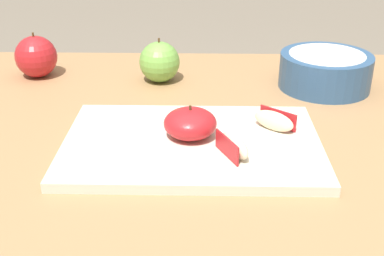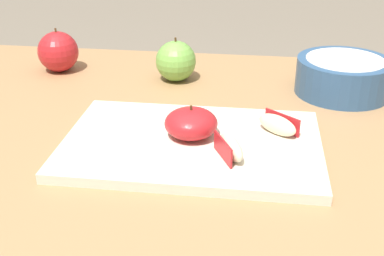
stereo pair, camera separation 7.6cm
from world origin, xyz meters
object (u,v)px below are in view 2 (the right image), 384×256
at_px(cutting_board, 192,144).
at_px(apple_wedge_front, 230,147).
at_px(apple_wedge_middle, 278,125).
at_px(whole_apple_crimson, 58,52).
at_px(ceramic_fruit_bowl, 343,75).
at_px(apple_half_skin_up, 191,123).
at_px(whole_apple_granny_green, 176,61).

bearing_deg(cutting_board, apple_wedge_front, -36.78).
distance_m(apple_wedge_middle, whole_apple_crimson, 0.54).
height_order(whole_apple_crimson, ceramic_fruit_bowl, whole_apple_crimson).
bearing_deg(apple_wedge_front, apple_half_skin_up, 138.46).
bearing_deg(apple_half_skin_up, whole_apple_granny_green, 103.93).
height_order(whole_apple_crimson, whole_apple_granny_green, whole_apple_crimson).
xyz_separation_m(cutting_board, ceramic_fruit_bowl, (0.26, 0.26, 0.03)).
distance_m(cutting_board, apple_half_skin_up, 0.03).
bearing_deg(cutting_board, apple_half_skin_up, 105.04).
xyz_separation_m(whole_apple_granny_green, ceramic_fruit_bowl, (0.33, -0.03, -0.01)).
height_order(whole_apple_granny_green, ceramic_fruit_bowl, whole_apple_granny_green).
distance_m(apple_wedge_middle, ceramic_fruit_bowl, 0.26).
bearing_deg(whole_apple_granny_green, whole_apple_crimson, 174.91).
distance_m(cutting_board, whole_apple_crimson, 0.46).
bearing_deg(cutting_board, apple_wedge_middle, 16.87).
bearing_deg(whole_apple_granny_green, apple_wedge_front, -68.37).
distance_m(apple_half_skin_up, apple_wedge_middle, 0.14).
bearing_deg(apple_half_skin_up, ceramic_fruit_bowl, 44.18).
relative_size(cutting_board, apple_wedge_front, 5.40).
height_order(cutting_board, ceramic_fruit_bowl, ceramic_fruit_bowl).
bearing_deg(apple_half_skin_up, apple_wedge_middle, 11.99).
distance_m(apple_wedge_front, whole_apple_crimson, 0.53).
relative_size(apple_wedge_middle, ceramic_fruit_bowl, 0.38).
xyz_separation_m(apple_half_skin_up, apple_wedge_front, (0.06, -0.06, -0.01)).
height_order(apple_half_skin_up, apple_wedge_front, apple_half_skin_up).
bearing_deg(apple_wedge_middle, ceramic_fruit_bowl, 60.33).
bearing_deg(whole_apple_crimson, whole_apple_granny_green, -5.09).
bearing_deg(whole_apple_crimson, cutting_board, -43.46).
distance_m(whole_apple_crimson, ceramic_fruit_bowl, 0.59).
bearing_deg(apple_wedge_middle, apple_wedge_front, -128.73).
bearing_deg(ceramic_fruit_bowl, apple_wedge_middle, -119.67).
xyz_separation_m(apple_wedge_middle, whole_apple_crimson, (-0.46, 0.28, 0.01)).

